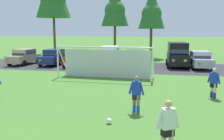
# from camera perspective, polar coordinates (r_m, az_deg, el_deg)

# --- Properties ---
(ground_plane) EXTENTS (400.00, 400.00, 0.00)m
(ground_plane) POSITION_cam_1_polar(r_m,az_deg,el_deg) (18.69, -1.69, -2.17)
(ground_plane) COLOR #477A2D
(parking_lot_strip) EXTENTS (52.00, 8.40, 0.01)m
(parking_lot_strip) POSITION_cam_1_polar(r_m,az_deg,el_deg) (25.68, 1.91, 0.81)
(parking_lot_strip) COLOR #333335
(parking_lot_strip) RESTS_ON ground
(soccer_ball) EXTENTS (0.22, 0.22, 0.22)m
(soccer_ball) POSITION_cam_1_polar(r_m,az_deg,el_deg) (9.75, -0.65, -11.76)
(soccer_ball) COLOR white
(soccer_ball) RESTS_ON ground
(soccer_goal) EXTENTS (7.50, 2.26, 2.57)m
(soccer_goal) POSITION_cam_1_polar(r_m,az_deg,el_deg) (19.11, -1.50, 1.99)
(soccer_goal) COLOR white
(soccer_goal) RESTS_ON ground
(player_midfield_center) EXTENTS (0.71, 0.40, 1.64)m
(player_midfield_center) POSITION_cam_1_polar(r_m,az_deg,el_deg) (7.38, 12.82, -12.93)
(player_midfield_center) COLOR tan
(player_midfield_center) RESTS_ON ground
(player_defender_far) EXTENTS (0.73, 0.30, 1.64)m
(player_defender_far) POSITION_cam_1_polar(r_m,az_deg,el_deg) (10.94, 5.67, -5.61)
(player_defender_far) COLOR #936B4C
(player_defender_far) RESTS_ON ground
(player_winger_left) EXTENTS (0.65, 0.49, 1.64)m
(player_winger_left) POSITION_cam_1_polar(r_m,az_deg,el_deg) (14.38, 22.56, -2.79)
(player_winger_left) COLOR beige
(player_winger_left) RESTS_ON ground
(parked_car_slot_far_left) EXTENTS (2.26, 4.31, 1.72)m
(parked_car_slot_far_left) POSITION_cam_1_polar(r_m,az_deg,el_deg) (28.95, -19.74, 2.93)
(parked_car_slot_far_left) COLOR tan
(parked_car_slot_far_left) RESTS_ON ground
(parked_car_slot_left) EXTENTS (2.06, 4.21, 1.72)m
(parked_car_slot_left) POSITION_cam_1_polar(r_m,az_deg,el_deg) (27.46, -13.38, 2.92)
(parked_car_slot_left) COLOR navy
(parked_car_slot_left) RESTS_ON ground
(parked_car_slot_center_left) EXTENTS (2.13, 4.25, 1.72)m
(parked_car_slot_center_left) POSITION_cam_1_polar(r_m,az_deg,el_deg) (26.23, -8.16, 2.81)
(parked_car_slot_center_left) COLOR red
(parked_car_slot_center_left) RESTS_ON ground
(parked_car_slot_center) EXTENTS (2.39, 4.73, 2.16)m
(parked_car_slot_center) POSITION_cam_1_polar(r_m,az_deg,el_deg) (24.85, -0.62, 3.13)
(parked_car_slot_center) COLOR silver
(parked_car_slot_center) RESTS_ON ground
(parked_car_slot_center_right) EXTENTS (2.22, 4.29, 1.72)m
(parked_car_slot_center_right) POSITION_cam_1_polar(r_m,az_deg,el_deg) (25.61, 4.91, 2.73)
(parked_car_slot_center_right) COLOR #194C2D
(parked_car_slot_center_right) RESTS_ON ground
(parked_car_slot_right) EXTENTS (2.26, 4.83, 2.52)m
(parked_car_slot_right) POSITION_cam_1_polar(r_m,az_deg,el_deg) (26.33, 14.96, 3.64)
(parked_car_slot_right) COLOR black
(parked_car_slot_right) RESTS_ON ground
(parked_car_slot_far_right) EXTENTS (2.22, 4.30, 1.72)m
(parked_car_slot_far_right) POSITION_cam_1_polar(r_m,az_deg,el_deg) (25.63, 19.78, 2.25)
(parked_car_slot_far_right) COLOR #B2B2BC
(parked_car_slot_far_right) RESTS_ON ground
(tree_mid_left) EXTENTS (4.03, 4.03, 10.76)m
(tree_mid_left) POSITION_cam_1_polar(r_m,az_deg,el_deg) (36.84, 0.69, 14.72)
(tree_mid_left) COLOR brown
(tree_mid_left) RESTS_ON ground
(tree_center_back) EXTENTS (3.66, 3.66, 9.75)m
(tree_center_back) POSITION_cam_1_polar(r_m,az_deg,el_deg) (34.97, 9.20, 13.79)
(tree_center_back) COLOR brown
(tree_center_back) RESTS_ON ground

